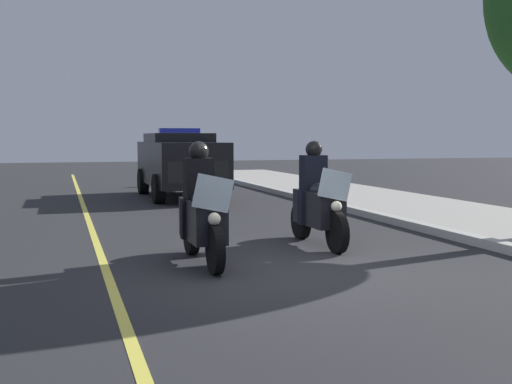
# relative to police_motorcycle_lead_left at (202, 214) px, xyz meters

# --- Properties ---
(ground_plane) EXTENTS (80.00, 80.00, 0.00)m
(ground_plane) POSITION_rel_police_motorcycle_lead_left_xyz_m (0.95, 1.11, -0.70)
(ground_plane) COLOR #28282B
(lane_stripe_center) EXTENTS (48.00, 0.12, 0.01)m
(lane_stripe_center) POSITION_rel_police_motorcycle_lead_left_xyz_m (0.95, -1.34, -0.70)
(lane_stripe_center) COLOR #E0D14C
(lane_stripe_center) RESTS_ON ground
(police_motorcycle_lead_left) EXTENTS (2.14, 0.56, 1.72)m
(police_motorcycle_lead_left) POSITION_rel_police_motorcycle_lead_left_xyz_m (0.00, 0.00, 0.00)
(police_motorcycle_lead_left) COLOR black
(police_motorcycle_lead_left) RESTS_ON ground
(police_motorcycle_lead_right) EXTENTS (2.14, 0.56, 1.72)m
(police_motorcycle_lead_right) POSITION_rel_police_motorcycle_lead_left_xyz_m (-0.91, 2.14, 0.00)
(police_motorcycle_lead_right) COLOR black
(police_motorcycle_lead_right) RESTS_ON ground
(police_suv) EXTENTS (4.92, 2.11, 2.05)m
(police_suv) POSITION_rel_police_motorcycle_lead_left_xyz_m (-9.90, 1.51, 0.37)
(police_suv) COLOR black
(police_suv) RESTS_ON ground
(cyclist_background) EXTENTS (1.76, 0.32, 1.69)m
(cyclist_background) POSITION_rel_police_motorcycle_lead_left_xyz_m (-14.76, 3.28, 0.14)
(cyclist_background) COLOR black
(cyclist_background) RESTS_ON ground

